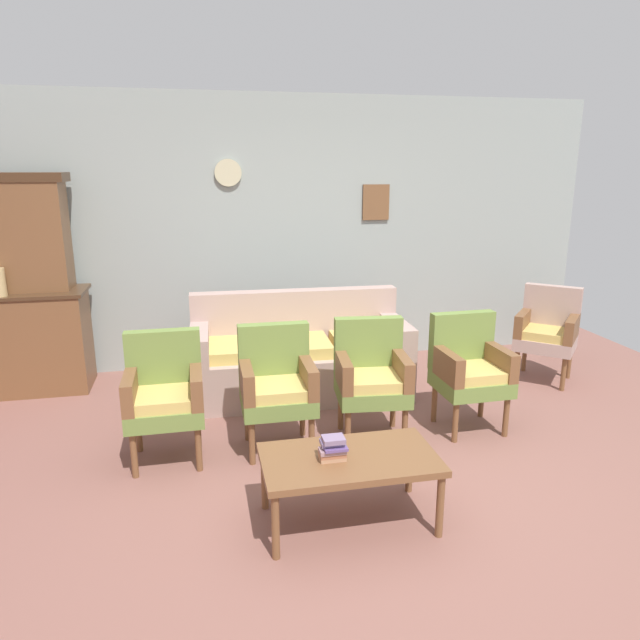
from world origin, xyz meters
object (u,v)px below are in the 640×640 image
armchair_by_doorway (371,374)px  side_cabinet (24,341)px  armchair_row_middle (165,392)px  wingback_chair_by_fireplace (547,329)px  book_stack_on_table (333,448)px  coffee_table (349,463)px  floor_vase_by_wall (557,327)px  armchair_near_cabinet (277,383)px  armchair_near_couch_end (469,367)px  floral_couch (300,358)px

armchair_by_doorway → side_cabinet: bearing=150.9°
armchair_row_middle → wingback_chair_by_fireplace: bearing=13.9°
armchair_row_middle → armchair_by_doorway: size_ratio=1.00×
armchair_by_doorway → book_stack_on_table: bearing=-117.1°
wingback_chair_by_fireplace → side_cabinet: bearing=171.3°
coffee_table → floor_vase_by_wall: size_ratio=1.55×
armchair_near_cabinet → armchair_near_couch_end: (1.51, 0.03, 0.00)m
armchair_by_doorway → book_stack_on_table: size_ratio=5.86×
armchair_near_couch_end → armchair_by_doorway: bearing=-180.0°
armchair_near_couch_end → floor_vase_by_wall: size_ratio=1.40×
armchair_near_cabinet → armchair_near_couch_end: 1.51m
wingback_chair_by_fireplace → floor_vase_by_wall: wingback_chair_by_fireplace is taller
floral_couch → armchair_by_doorway: (0.37, -0.99, 0.17)m
wingback_chair_by_fireplace → floor_vase_by_wall: (0.54, 0.64, -0.18)m
armchair_near_cabinet → book_stack_on_table: armchair_near_cabinet is taller
side_cabinet → armchair_by_doorway: (2.82, -1.57, 0.03)m
floral_couch → armchair_by_doorway: bearing=-69.3°
armchair_near_couch_end → coffee_table: 1.64m
side_cabinet → wingback_chair_by_fireplace: (4.83, -0.74, 0.03)m
armchair_by_doorway → armchair_near_couch_end: bearing=0.0°
armchair_near_couch_end → wingback_chair_by_fireplace: 1.47m
armchair_near_couch_end → wingback_chair_by_fireplace: size_ratio=1.00×
floral_couch → floor_vase_by_wall: (2.92, 0.48, -0.00)m
side_cabinet → armchair_by_doorway: 3.22m
side_cabinet → armchair_near_cabinet: side_cabinet is taller
coffee_table → book_stack_on_table: bearing=-171.0°
floral_couch → coffee_table: floral_couch is taller
armchair_near_couch_end → book_stack_on_table: (-1.34, -1.08, -0.01)m
floral_couch → armchair_near_cabinet: bearing=-108.9°
side_cabinet → floral_couch: 2.52m
wingback_chair_by_fireplace → coffee_table: size_ratio=0.90×
book_stack_on_table → floor_vase_by_wall: bearing=39.4°
side_cabinet → armchair_row_middle: side_cabinet is taller
armchair_row_middle → armchair_by_doorway: bearing=1.5°
coffee_table → armchair_row_middle: bearing=136.0°
armchair_near_cabinet → armchair_by_doorway: (0.72, 0.03, 0.00)m
armchair_row_middle → floor_vase_by_wall: 4.33m
armchair_near_couch_end → armchair_row_middle: bearing=-179.0°
armchair_by_doorway → armchair_near_couch_end: same height
coffee_table → floral_couch: bearing=87.9°
floral_couch → armchair_near_couch_end: (1.17, -0.99, 0.17)m
armchair_by_doorway → wingback_chair_by_fireplace: (2.01, 0.83, 0.00)m
armchair_near_couch_end → wingback_chair_by_fireplace: same height
armchair_near_couch_end → book_stack_on_table: armchair_near_couch_end is taller
armchair_near_cabinet → armchair_by_doorway: same height
coffee_table → armchair_near_couch_end: bearing=40.5°
armchair_row_middle → floor_vase_by_wall: (4.06, 1.51, -0.18)m
wingback_chair_by_fireplace → floor_vase_by_wall: 0.86m
side_cabinet → armchair_near_couch_end: (3.61, -1.57, 0.03)m
side_cabinet → armchair_near_cabinet: size_ratio=1.28×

